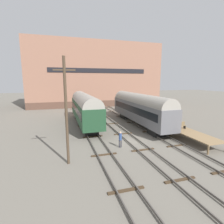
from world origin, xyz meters
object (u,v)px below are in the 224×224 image
at_px(train_car_grey, 139,107).
at_px(utility_pole, 66,111).
at_px(person_worker, 120,138).
at_px(bench, 181,125).
at_px(train_car_green, 85,107).

xyz_separation_m(train_car_grey, utility_pole, (-12.06, -10.85, 1.81)).
bearing_deg(utility_pole, person_worker, 21.74).
height_order(bench, utility_pole, utility_pole).
bearing_deg(bench, train_car_grey, 109.65).
bearing_deg(bench, train_car_green, 138.50).
relative_size(train_car_grey, bench, 12.59).
bearing_deg(person_worker, train_car_grey, 53.51).
bearing_deg(train_car_grey, person_worker, -126.49).
bearing_deg(utility_pole, train_car_grey, 41.99).
distance_m(train_car_green, utility_pole, 14.06).
xyz_separation_m(train_car_green, person_worker, (2.23, -11.22, -1.87)).
bearing_deg(bench, person_worker, -171.33).
relative_size(train_car_grey, person_worker, 9.63).
bearing_deg(person_worker, utility_pole, -158.26).
relative_size(train_car_green, person_worker, 8.79).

